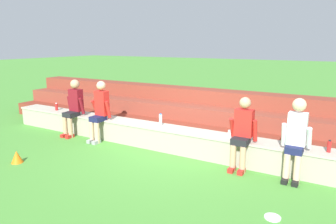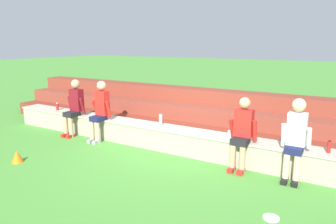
% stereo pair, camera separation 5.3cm
% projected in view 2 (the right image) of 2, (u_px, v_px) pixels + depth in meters
% --- Properties ---
extents(ground_plane, '(80.00, 80.00, 0.00)m').
position_uv_depth(ground_plane, '(167.00, 153.00, 6.67)').
color(ground_plane, '#4C9338').
extents(stone_seating_wall, '(9.82, 0.54, 0.51)m').
position_uv_depth(stone_seating_wall, '(173.00, 138.00, 6.82)').
color(stone_seating_wall, '#A8A08E').
rests_on(stone_seating_wall, ground).
extents(brick_bleachers, '(12.44, 1.77, 1.11)m').
position_uv_depth(brick_bleachers, '(203.00, 117.00, 8.14)').
color(brick_bleachers, maroon).
rests_on(brick_bleachers, ground).
extents(person_far_left, '(0.51, 0.59, 1.43)m').
position_uv_depth(person_far_left, '(74.00, 106.00, 7.90)').
color(person_far_left, tan).
rests_on(person_far_left, ground).
extents(person_left_of_center, '(0.48, 0.56, 1.45)m').
position_uv_depth(person_left_of_center, '(100.00, 109.00, 7.43)').
color(person_left_of_center, '#DBAD89').
rests_on(person_left_of_center, ground).
extents(person_center, '(0.51, 0.54, 1.36)m').
position_uv_depth(person_center, '(242.00, 132.00, 5.72)').
color(person_center, tan).
rests_on(person_center, ground).
extents(person_right_of_center, '(0.49, 0.49, 1.43)m').
position_uv_depth(person_right_of_center, '(296.00, 137.00, 5.23)').
color(person_right_of_center, beige).
rests_on(person_right_of_center, ground).
extents(water_bottle_mid_right, '(0.06, 0.06, 0.22)m').
position_uv_depth(water_bottle_mid_right, '(329.00, 147.00, 5.22)').
color(water_bottle_mid_right, red).
rests_on(water_bottle_mid_right, stone_seating_wall).
extents(water_bottle_near_right, '(0.08, 0.08, 0.21)m').
position_uv_depth(water_bottle_near_right, '(57.00, 107.00, 8.56)').
color(water_bottle_near_right, red).
rests_on(water_bottle_near_right, stone_seating_wall).
extents(water_bottle_mid_left, '(0.07, 0.07, 0.27)m').
position_uv_depth(water_bottle_mid_left, '(161.00, 120.00, 6.96)').
color(water_bottle_mid_left, silver).
rests_on(water_bottle_mid_left, stone_seating_wall).
extents(plastic_cup_middle, '(0.08, 0.08, 0.12)m').
position_uv_depth(plastic_cup_middle, '(230.00, 133.00, 6.16)').
color(plastic_cup_middle, white).
rests_on(plastic_cup_middle, stone_seating_wall).
extents(frisbee, '(0.22, 0.22, 0.02)m').
position_uv_depth(frisbee, '(271.00, 218.00, 4.20)').
color(frisbee, white).
rests_on(frisbee, ground).
extents(sports_cone, '(0.23, 0.23, 0.24)m').
position_uv_depth(sports_cone, '(17.00, 156.00, 6.16)').
color(sports_cone, orange).
rests_on(sports_cone, ground).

